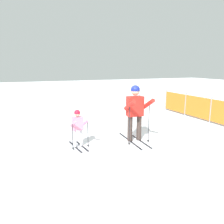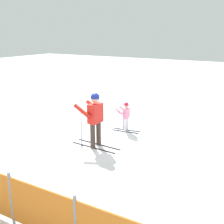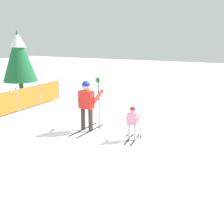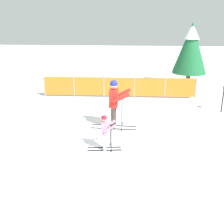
{
  "view_description": "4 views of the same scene",
  "coord_description": "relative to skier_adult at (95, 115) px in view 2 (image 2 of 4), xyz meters",
  "views": [
    {
      "loc": [
        5.85,
        -2.95,
        2.36
      ],
      "look_at": [
        -0.44,
        -0.35,
        0.93
      ],
      "focal_mm": 35.0,
      "sensor_mm": 36.0,
      "label": 1
    },
    {
      "loc": [
        -4.87,
        7.37,
        3.6
      ],
      "look_at": [
        -0.1,
        -0.74,
        0.92
      ],
      "focal_mm": 45.0,
      "sensor_mm": 36.0,
      "label": 2
    },
    {
      "loc": [
        -8.18,
        -4.77,
        3.23
      ],
      "look_at": [
        -0.26,
        -0.8,
        0.85
      ],
      "focal_mm": 45.0,
      "sensor_mm": 36.0,
      "label": 3
    },
    {
      "loc": [
        0.55,
        -9.33,
        3.92
      ],
      "look_at": [
        -0.09,
        -0.52,
        0.88
      ],
      "focal_mm": 45.0,
      "sensor_mm": 36.0,
      "label": 4
    }
  ],
  "objects": [
    {
      "name": "ground_plane",
      "position": [
        0.05,
        -0.28,
        -1.07
      ],
      "size": [
        60.0,
        60.0,
        0.0
      ],
      "primitive_type": "plane",
      "color": "white"
    },
    {
      "name": "skier_adult",
      "position": [
        0.0,
        0.0,
        0.0
      ],
      "size": [
        1.7,
        0.77,
        1.79
      ],
      "rotation": [
        0.0,
        0.0,
        -0.04
      ],
      "color": "black",
      "rests_on": "ground_plane"
    },
    {
      "name": "skier_child",
      "position": [
        -0.18,
        -1.8,
        -0.42
      ],
      "size": [
        1.07,
        0.54,
        1.12
      ],
      "rotation": [
        0.0,
        0.0,
        0.12
      ],
      "color": "black",
      "rests_on": "ground_plane"
    }
  ]
}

